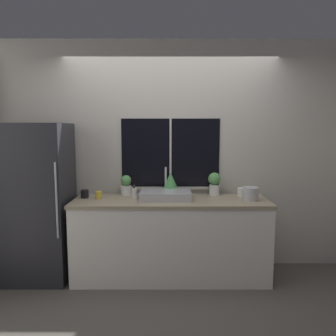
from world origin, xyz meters
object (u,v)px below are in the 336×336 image
at_px(potted_plant_center, 170,181).
at_px(mug_white, 241,192).
at_px(potted_plant_right, 214,183).
at_px(mug_yellow, 98,195).
at_px(refrigerator, 38,202).
at_px(soap_bottle, 134,193).
at_px(potted_plant_left, 126,185).
at_px(kettle, 250,193).
at_px(mug_black, 85,194).
at_px(sink, 165,195).

bearing_deg(potted_plant_center, mug_white, -5.50).
height_order(potted_plant_right, mug_yellow, potted_plant_right).
relative_size(refrigerator, soap_bottle, 11.37).
distance_m(potted_plant_left, kettle, 1.42).
height_order(potted_plant_center, kettle, potted_plant_center).
distance_m(potted_plant_left, mug_black, 0.48).
distance_m(refrigerator, mug_yellow, 0.67).
height_order(sink, potted_plant_center, sink).
xyz_separation_m(refrigerator, potted_plant_right, (1.98, 0.25, 0.18)).
relative_size(mug_white, kettle, 0.58).
relative_size(potted_plant_left, kettle, 1.40).
bearing_deg(soap_bottle, mug_white, 5.47).
height_order(refrigerator, mug_yellow, refrigerator).
distance_m(potted_plant_center, mug_white, 0.83).
bearing_deg(refrigerator, kettle, -0.87).
bearing_deg(mug_white, soap_bottle, -174.53).
bearing_deg(mug_yellow, refrigerator, -175.42).
distance_m(refrigerator, potted_plant_left, 0.99).
bearing_deg(kettle, potted_plant_right, 141.11).
bearing_deg(sink, mug_black, 176.23).
bearing_deg(mug_yellow, kettle, -3.01).
bearing_deg(mug_yellow, sink, -1.93).
height_order(sink, soap_bottle, sink).
height_order(potted_plant_center, soap_bottle, potted_plant_center).
bearing_deg(potted_plant_center, soap_bottle, -154.24).
xyz_separation_m(sink, mug_black, (-0.92, 0.06, -0.00)).
distance_m(mug_black, kettle, 1.85).
xyz_separation_m(potted_plant_left, mug_yellow, (-0.28, -0.20, -0.08)).
height_order(potted_plant_center, mug_black, potted_plant_center).
distance_m(potted_plant_left, potted_plant_right, 1.04).
relative_size(potted_plant_center, kettle, 1.61).
xyz_separation_m(potted_plant_left, kettle, (1.40, -0.29, -0.04)).
bearing_deg(soap_bottle, sink, -4.54).
distance_m(mug_white, mug_yellow, 1.63).
distance_m(soap_bottle, mug_white, 1.23).
relative_size(refrigerator, kettle, 10.36).
xyz_separation_m(refrigerator, mug_black, (0.50, 0.09, 0.07)).
distance_m(potted_plant_left, soap_bottle, 0.23).
height_order(potted_plant_left, potted_plant_center, potted_plant_center).
distance_m(soap_bottle, mug_black, 0.56).
relative_size(refrigerator, mug_white, 17.90).
bearing_deg(mug_yellow, mug_white, 4.23).
bearing_deg(mug_white, refrigerator, -175.67).
relative_size(refrigerator, mug_yellow, 21.58).
bearing_deg(sink, potted_plant_left, 154.28).
bearing_deg(mug_white, potted_plant_center, 174.50).
bearing_deg(potted_plant_left, kettle, -11.65).
xyz_separation_m(refrigerator, mug_yellow, (0.66, 0.05, 0.07)).
height_order(potted_plant_left, mug_white, potted_plant_left).
relative_size(sink, soap_bottle, 3.70).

